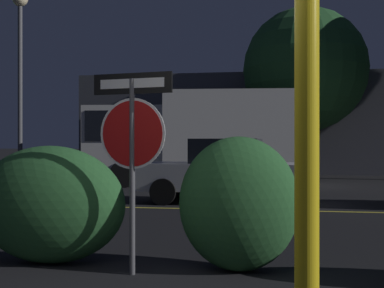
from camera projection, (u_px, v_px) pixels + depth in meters
road_center_stripe at (228, 209)px, 11.17m from camera, size 34.71×0.12×0.01m
stop_sign at (132, 132)px, 5.63m from camera, size 0.89×0.18×2.13m
yellow_pole_right at (307, 87)px, 3.32m from camera, size 0.15×0.15×3.47m
hedge_bush_1 at (49, 204)px, 6.16m from camera, size 1.80×0.86×1.36m
hedge_bush_2 at (239, 204)px, 5.78m from camera, size 1.30×0.86×1.46m
passing_car_2 at (223, 171)px, 12.52m from camera, size 4.02×2.00×1.49m
delivery_truck at (190, 135)px, 17.75m from camera, size 7.04×3.04×3.07m
street_lamp at (20, 46)px, 18.72m from camera, size 0.54×0.54×6.74m
tree_2 at (305, 70)px, 22.19m from camera, size 5.16×5.16×7.04m
building_backdrop at (315, 124)px, 25.21m from camera, size 21.98×3.82×4.59m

